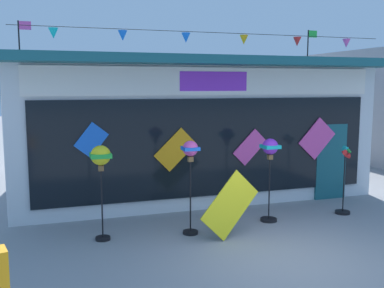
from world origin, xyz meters
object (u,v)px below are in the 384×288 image
wind_spinner_left (190,161)px  wind_spinner_center_left (270,157)px  display_kite_on_ground (230,205)px  wind_spinner_far_left (101,162)px  kite_shop_building (179,124)px  wind_spinner_center_right (345,179)px

wind_spinner_left → wind_spinner_center_left: size_ratio=1.03×
display_kite_on_ground → wind_spinner_far_left: bearing=164.7°
wind_spinner_far_left → wind_spinner_center_left: 3.68m
kite_shop_building → wind_spinner_center_right: 5.16m
wind_spinner_center_right → display_kite_on_ground: 3.28m
wind_spinner_left → wind_spinner_center_left: bearing=8.2°
wind_spinner_center_left → display_kite_on_ground: (-1.26, -0.75, -0.77)m
wind_spinner_far_left → wind_spinner_center_left: bearing=1.4°
wind_spinner_center_left → wind_spinner_center_right: size_ratio=1.14×
wind_spinner_left → display_kite_on_ground: size_ratio=1.55×
kite_shop_building → wind_spinner_center_left: bearing=-78.3°
wind_spinner_center_right → wind_spinner_left: bearing=-176.5°
wind_spinner_far_left → wind_spinner_left: bearing=-6.2°
wind_spinner_far_left → display_kite_on_ground: wind_spinner_far_left is taller
wind_spinner_center_left → wind_spinner_center_right: bearing=-1.2°
kite_shop_building → wind_spinner_left: 4.59m
wind_spinner_center_right → display_kite_on_ground: wind_spinner_center_right is taller
wind_spinner_left → display_kite_on_ground: bearing=-35.1°
wind_spinner_far_left → wind_spinner_center_right: 5.66m
wind_spinner_far_left → display_kite_on_ground: bearing=-15.3°
wind_spinner_left → wind_spinner_center_left: 1.95m
wind_spinner_left → wind_spinner_center_right: 3.93m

